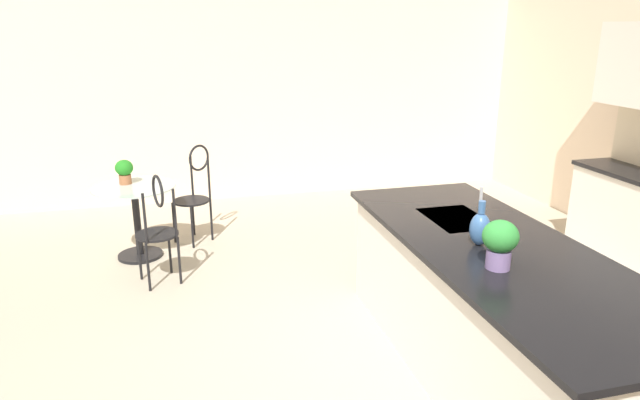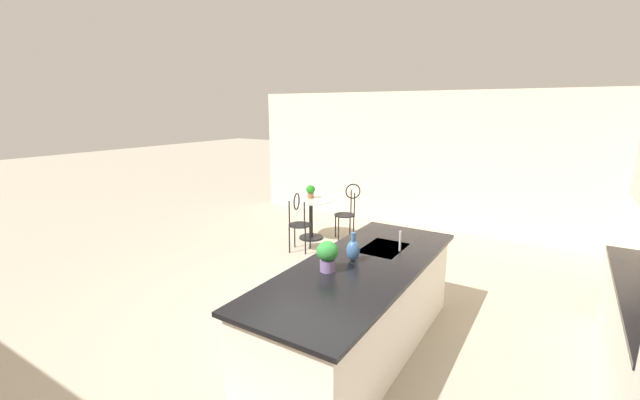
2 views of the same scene
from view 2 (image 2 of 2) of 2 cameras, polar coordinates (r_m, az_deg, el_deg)
name	(u,v)px [view 2 (image 2 of 2)]	position (r m, az deg, el deg)	size (l,w,h in m)	color
ground_plane	(306,314)	(4.89, -2.06, -16.08)	(40.00, 40.00, 0.00)	#B2A893
wall_left_window	(425,161)	(8.22, 14.81, 5.45)	(0.12, 7.80, 2.70)	beige
kitchen_island	(360,308)	(4.07, 5.75, -15.15)	(2.80, 1.06, 0.92)	white
bistro_table	(311,215)	(7.35, -1.31, -2.18)	(0.80, 0.80, 0.74)	black
chair_near_window	(348,209)	(7.30, 4.00, -1.28)	(0.54, 0.54, 1.04)	black
chair_by_island	(299,219)	(6.62, -3.09, -2.79)	(0.52, 0.48, 1.04)	black
sink_faucet	(400,241)	(4.24, 11.43, -5.79)	(0.02, 0.02, 0.22)	#B2B5BA
potted_plant_on_table	(311,191)	(7.38, -1.36, 1.35)	(0.17, 0.17, 0.24)	#9E603D
potted_plant_counter_near	(328,254)	(3.65, 1.09, -7.79)	(0.20, 0.20, 0.29)	#7A669E
vase_on_counter	(353,250)	(3.92, 4.77, -7.17)	(0.13, 0.13, 0.29)	#386099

